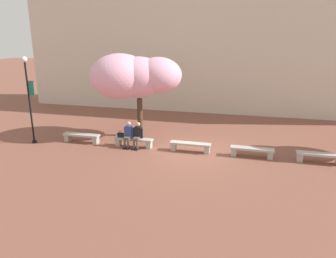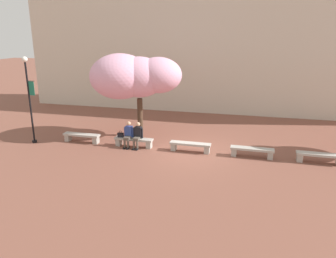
% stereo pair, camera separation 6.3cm
% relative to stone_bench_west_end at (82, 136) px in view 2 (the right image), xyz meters
% --- Properties ---
extents(ground_plane, '(100.00, 100.00, 0.00)m').
position_rel_stone_bench_west_end_xyz_m(ground_plane, '(5.79, 0.00, -0.31)').
color(ground_plane, brown).
extents(building_facade, '(28.00, 4.00, 10.25)m').
position_rel_stone_bench_west_end_xyz_m(building_facade, '(5.79, 10.03, 4.82)').
color(building_facade, beige).
rests_on(building_facade, ground).
extents(stone_bench_west_end, '(1.97, 0.44, 0.45)m').
position_rel_stone_bench_west_end_xyz_m(stone_bench_west_end, '(0.00, 0.00, 0.00)').
color(stone_bench_west_end, '#ADA89E').
rests_on(stone_bench_west_end, ground).
extents(stone_bench_near_west, '(1.97, 0.44, 0.45)m').
position_rel_stone_bench_west_end_xyz_m(stone_bench_near_west, '(2.90, 0.00, 0.00)').
color(stone_bench_near_west, '#ADA89E').
rests_on(stone_bench_near_west, ground).
extents(stone_bench_center, '(1.97, 0.44, 0.45)m').
position_rel_stone_bench_west_end_xyz_m(stone_bench_center, '(5.79, 0.00, 0.00)').
color(stone_bench_center, '#ADA89E').
rests_on(stone_bench_center, ground).
extents(stone_bench_near_east, '(1.97, 0.44, 0.45)m').
position_rel_stone_bench_west_end_xyz_m(stone_bench_near_east, '(8.69, 0.00, 0.00)').
color(stone_bench_near_east, '#ADA89E').
rests_on(stone_bench_near_east, ground).
extents(stone_bench_east_end, '(1.97, 0.44, 0.45)m').
position_rel_stone_bench_west_end_xyz_m(stone_bench_east_end, '(11.59, 0.00, 0.00)').
color(stone_bench_east_end, '#ADA89E').
rests_on(stone_bench_east_end, ground).
extents(person_seated_left, '(0.51, 0.68, 1.29)m').
position_rel_stone_bench_west_end_xyz_m(person_seated_left, '(2.65, -0.05, 0.39)').
color(person_seated_left, black).
rests_on(person_seated_left, ground).
extents(person_seated_right, '(0.51, 0.69, 1.29)m').
position_rel_stone_bench_west_end_xyz_m(person_seated_right, '(3.14, -0.05, 0.39)').
color(person_seated_right, black).
rests_on(person_seated_right, ground).
extents(handbag, '(0.30, 0.15, 0.34)m').
position_rel_stone_bench_west_end_xyz_m(handbag, '(2.20, 0.00, 0.27)').
color(handbag, black).
rests_on(handbag, stone_bench_near_west).
extents(cherry_tree_main, '(4.86, 3.32, 4.50)m').
position_rel_stone_bench_west_end_xyz_m(cherry_tree_main, '(2.37, 1.78, 2.99)').
color(cherry_tree_main, '#473323').
rests_on(cherry_tree_main, ground).
extents(lamp_post_with_banner, '(0.54, 0.28, 4.43)m').
position_rel_stone_bench_west_end_xyz_m(lamp_post_with_banner, '(-2.37, -0.68, 2.33)').
color(lamp_post_with_banner, black).
rests_on(lamp_post_with_banner, ground).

